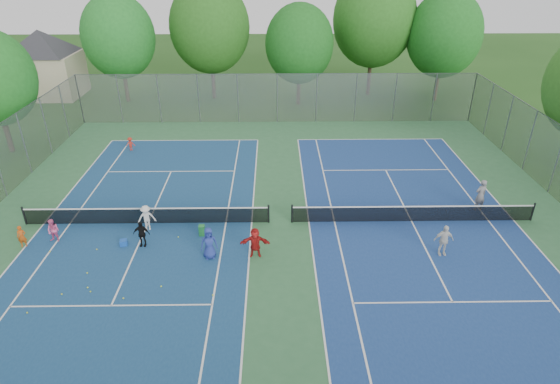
{
  "coord_description": "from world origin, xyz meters",
  "views": [
    {
      "loc": [
        -0.33,
        -21.18,
        13.02
      ],
      "look_at": [
        0.0,
        1.0,
        1.3
      ],
      "focal_mm": 30.0,
      "sensor_mm": 36.0,
      "label": 1
    }
  ],
  "objects_px": {
    "instructor": "(480,195)",
    "net_left": "(147,216)",
    "net_right": "(413,214)",
    "ball_hopper": "(202,230)",
    "ball_crate": "(124,243)"
  },
  "relations": [
    {
      "from": "net_left",
      "to": "ball_crate",
      "type": "distance_m",
      "value": 2.15
    },
    {
      "from": "ball_hopper",
      "to": "instructor",
      "type": "relative_size",
      "value": 0.31
    },
    {
      "from": "ball_crate",
      "to": "instructor",
      "type": "bearing_deg",
      "value": 9.7
    },
    {
      "from": "instructor",
      "to": "net_right",
      "type": "bearing_deg",
      "value": -0.03
    },
    {
      "from": "net_right",
      "to": "ball_hopper",
      "type": "relative_size",
      "value": 22.59
    },
    {
      "from": "ball_crate",
      "to": "ball_hopper",
      "type": "relative_size",
      "value": 0.59
    },
    {
      "from": "instructor",
      "to": "ball_hopper",
      "type": "bearing_deg",
      "value": -7.61
    },
    {
      "from": "net_left",
      "to": "net_right",
      "type": "relative_size",
      "value": 1.0
    },
    {
      "from": "net_right",
      "to": "instructor",
      "type": "xyz_separation_m",
      "value": [
        3.99,
        1.19,
        0.47
      ]
    },
    {
      "from": "ball_hopper",
      "to": "instructor",
      "type": "bearing_deg",
      "value": 9.0
    },
    {
      "from": "net_left",
      "to": "net_right",
      "type": "distance_m",
      "value": 14.0
    },
    {
      "from": "net_left",
      "to": "net_right",
      "type": "bearing_deg",
      "value": 0.0
    },
    {
      "from": "net_left",
      "to": "ball_crate",
      "type": "height_order",
      "value": "net_left"
    },
    {
      "from": "instructor",
      "to": "net_left",
      "type": "bearing_deg",
      "value": -12.83
    },
    {
      "from": "net_left",
      "to": "instructor",
      "type": "xyz_separation_m",
      "value": [
        17.99,
        1.19,
        0.47
      ]
    }
  ]
}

